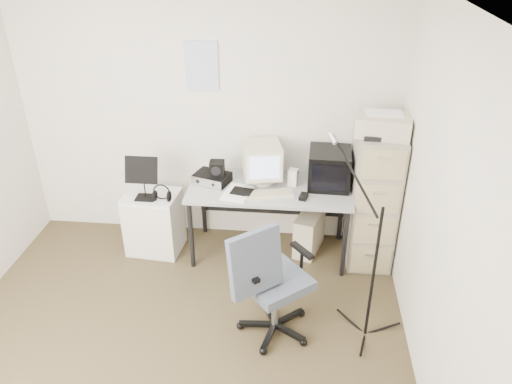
# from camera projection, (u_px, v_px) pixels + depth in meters

# --- Properties ---
(floor) EXTENTS (3.60, 3.60, 0.01)m
(floor) POSITION_uv_depth(u_px,v_px,m) (171.00, 360.00, 3.75)
(floor) COLOR #3D301D
(floor) RESTS_ON ground
(ceiling) EXTENTS (3.60, 3.60, 0.01)m
(ceiling) POSITION_uv_depth(u_px,v_px,m) (131.00, 11.00, 2.54)
(ceiling) COLOR white
(ceiling) RESTS_ON ground
(wall_back) EXTENTS (3.60, 0.02, 2.50)m
(wall_back) POSITION_uv_depth(u_px,v_px,m) (207.00, 118.00, 4.71)
(wall_back) COLOR beige
(wall_back) RESTS_ON ground
(wall_right) EXTENTS (0.02, 3.60, 2.50)m
(wall_right) POSITION_uv_depth(u_px,v_px,m) (448.00, 234.00, 2.99)
(wall_right) COLOR beige
(wall_right) RESTS_ON ground
(wall_calendar) EXTENTS (0.30, 0.02, 0.44)m
(wall_calendar) POSITION_uv_depth(u_px,v_px,m) (202.00, 66.00, 4.46)
(wall_calendar) COLOR white
(wall_calendar) RESTS_ON wall_back
(filing_cabinet) EXTENTS (0.40, 0.60, 1.30)m
(filing_cabinet) POSITION_uv_depth(u_px,v_px,m) (373.00, 198.00, 4.59)
(filing_cabinet) COLOR gray
(filing_cabinet) RESTS_ON floor
(printer) EXTENTS (0.50, 0.39, 0.17)m
(printer) POSITION_uv_depth(u_px,v_px,m) (384.00, 125.00, 4.17)
(printer) COLOR beige
(printer) RESTS_ON filing_cabinet
(desk) EXTENTS (1.50, 0.70, 0.73)m
(desk) POSITION_uv_depth(u_px,v_px,m) (269.00, 220.00, 4.78)
(desk) COLOR gray
(desk) RESTS_ON floor
(crt_monitor) EXTENTS (0.41, 0.42, 0.38)m
(crt_monitor) POSITION_uv_depth(u_px,v_px,m) (262.00, 163.00, 4.61)
(crt_monitor) COLOR beige
(crt_monitor) RESTS_ON desk
(crt_tv) EXTENTS (0.39, 0.41, 0.34)m
(crt_tv) POSITION_uv_depth(u_px,v_px,m) (329.00, 168.00, 4.57)
(crt_tv) COLOR black
(crt_tv) RESTS_ON desk
(desk_speaker) EXTENTS (0.10, 0.10, 0.16)m
(desk_speaker) POSITION_uv_depth(u_px,v_px,m) (293.00, 177.00, 4.61)
(desk_speaker) COLOR silver
(desk_speaker) RESTS_ON desk
(keyboard) EXTENTS (0.46, 0.26, 0.02)m
(keyboard) POSITION_uv_depth(u_px,v_px,m) (268.00, 195.00, 4.46)
(keyboard) COLOR beige
(keyboard) RESTS_ON desk
(mouse) EXTENTS (0.09, 0.13, 0.03)m
(mouse) POSITION_uv_depth(u_px,v_px,m) (304.00, 197.00, 4.41)
(mouse) COLOR black
(mouse) RESTS_ON desk
(radio_receiver) EXTENTS (0.37, 0.32, 0.09)m
(radio_receiver) POSITION_uv_depth(u_px,v_px,m) (212.00, 178.00, 4.67)
(radio_receiver) COLOR black
(radio_receiver) RESTS_ON desk
(radio_speaker) EXTENTS (0.14, 0.13, 0.13)m
(radio_speaker) POSITION_uv_depth(u_px,v_px,m) (217.00, 168.00, 4.60)
(radio_speaker) COLOR black
(radio_speaker) RESTS_ON radio_receiver
(papers) EXTENTS (0.29, 0.35, 0.02)m
(papers) POSITION_uv_depth(u_px,v_px,m) (238.00, 193.00, 4.49)
(papers) COLOR white
(papers) RESTS_ON desk
(pc_tower) EXTENTS (0.32, 0.48, 0.41)m
(pc_tower) POSITION_uv_depth(u_px,v_px,m) (309.00, 232.00, 4.90)
(pc_tower) COLOR beige
(pc_tower) RESTS_ON floor
(office_chair) EXTENTS (0.83, 0.83, 1.03)m
(office_chair) POSITION_uv_depth(u_px,v_px,m) (276.00, 279.00, 3.78)
(office_chair) COLOR slate
(office_chair) RESTS_ON floor
(side_cart) EXTENTS (0.53, 0.44, 0.62)m
(side_cart) POSITION_uv_depth(u_px,v_px,m) (154.00, 222.00, 4.86)
(side_cart) COLOR silver
(side_cart) RESTS_ON floor
(music_stand) EXTENTS (0.32, 0.21, 0.44)m
(music_stand) POSITION_uv_depth(u_px,v_px,m) (143.00, 177.00, 4.54)
(music_stand) COLOR black
(music_stand) RESTS_ON side_cart
(headphones) EXTENTS (0.23, 0.23, 0.03)m
(headphones) POSITION_uv_depth(u_px,v_px,m) (162.00, 195.00, 4.59)
(headphones) COLOR black
(headphones) RESTS_ON side_cart
(mic_stand) EXTENTS (0.03, 0.03, 1.53)m
(mic_stand) POSITION_uv_depth(u_px,v_px,m) (376.00, 255.00, 3.62)
(mic_stand) COLOR black
(mic_stand) RESTS_ON floor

